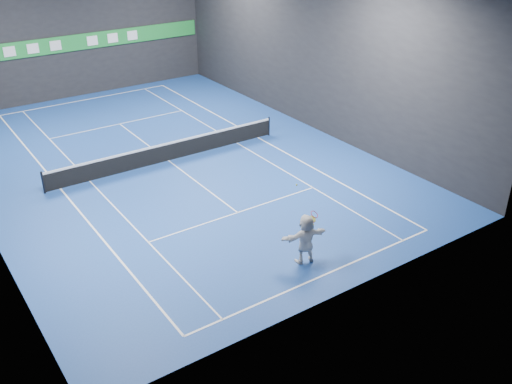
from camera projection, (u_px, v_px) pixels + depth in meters
ground at (169, 161)px, 28.77m from camera, size 26.00×26.00×0.00m
wall_back at (71, 27)px, 36.20m from camera, size 18.00×0.10×9.00m
wall_front at (354, 172)px, 17.18m from camera, size 18.00×0.10×9.00m
wall_right at (311, 48)px, 31.20m from camera, size 0.10×26.00×9.00m
baseline_near at (322, 276)px, 20.07m from camera, size 10.98×0.08×0.01m
baseline_far at (87, 99)px, 37.46m from camera, size 10.98×0.08×0.01m
sideline_doubles_left at (61, 189)px, 26.01m from camera, size 0.08×23.78×0.01m
sideline_doubles_right at (258, 138)px, 31.52m from camera, size 0.08×23.78×0.01m
sideline_singles_left at (90, 181)px, 26.70m from camera, size 0.06×23.78×0.01m
sideline_singles_right at (237, 143)px, 30.83m from camera, size 0.06×23.78×0.01m
service_line_near at (238, 213)px, 24.08m from camera, size 8.23×0.06×0.01m
service_line_far at (120, 124)px, 33.45m from camera, size 8.23×0.06×0.01m
center_service_line at (169, 161)px, 28.76m from camera, size 0.06×12.80×0.01m
player at (306, 239)px, 20.45m from camera, size 1.85×0.91×1.92m
tennis_ball at (297, 185)px, 19.34m from camera, size 0.06×0.06×0.06m
tennis_net at (168, 151)px, 28.52m from camera, size 12.50×0.10×1.07m
sponsor_banner at (74, 43)px, 36.61m from camera, size 17.64×0.11×1.00m
tennis_racket at (314, 217)px, 20.32m from camera, size 0.48×0.37×0.71m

